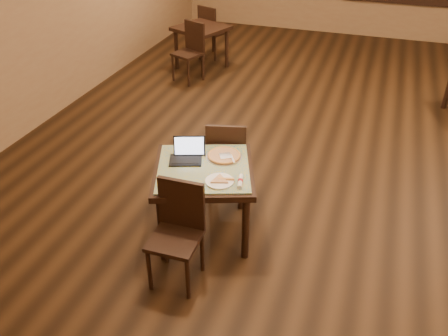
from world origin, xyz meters
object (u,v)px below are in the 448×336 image
(chair_main_near, at_px, (178,227))
(tiled_table, at_px, (204,177))
(laptop, at_px, (187,154))
(pizza_pan, at_px, (224,156))
(other_table_b_chair_far, at_px, (211,29))
(other_table_b_chair_near, at_px, (191,48))
(chair_main_far, at_px, (227,156))
(other_table_b, at_px, (201,34))

(chair_main_near, bearing_deg, tiled_table, 88.91)
(laptop, xyz_separation_m, pizza_pan, (0.32, 0.14, -0.05))
(pizza_pan, xyz_separation_m, other_table_b_chair_far, (-1.83, 4.61, -0.22))
(tiled_table, bearing_deg, pizza_pan, 43.60)
(other_table_b_chair_near, bearing_deg, chair_main_far, -40.37)
(pizza_pan, xyz_separation_m, other_table_b_chair_near, (-1.77, 3.47, -0.22))
(chair_main_near, xyz_separation_m, other_table_b_chair_near, (-1.65, 4.33, 0.01))
(other_table_b, bearing_deg, chair_main_far, -43.82)
(chair_main_near, distance_m, laptop, 0.79)
(other_table_b, relative_size, other_table_b_chair_near, 1.07)
(other_table_b, distance_m, other_table_b_chair_far, 0.58)
(chair_main_near, height_order, chair_main_far, same)
(chair_main_far, xyz_separation_m, laptop, (-0.22, -0.52, 0.28))
(laptop, xyz_separation_m, other_table_b_chair_near, (-1.45, 3.61, -0.27))
(laptop, bearing_deg, chair_main_near, -93.94)
(chair_main_far, distance_m, pizza_pan, 0.46)
(other_table_b_chair_near, distance_m, other_table_b_chair_far, 1.14)
(tiled_table, height_order, other_table_b_chair_near, other_table_b_chair_near)
(pizza_pan, xyz_separation_m, other_table_b, (-1.80, 4.04, -0.14))
(chair_main_near, height_order, other_table_b, chair_main_near)
(chair_main_far, xyz_separation_m, pizza_pan, (0.10, -0.38, 0.23))
(chair_main_near, relative_size, laptop, 2.65)
(tiled_table, bearing_deg, other_table_b_chair_far, 89.56)
(pizza_pan, height_order, other_table_b_chair_far, other_table_b_chair_far)
(chair_main_near, xyz_separation_m, chair_main_far, (0.02, 1.24, -0.00))
(laptop, height_order, pizza_pan, laptop)
(chair_main_near, relative_size, other_table_b, 0.91)
(chair_main_far, bearing_deg, laptop, 53.22)
(chair_main_near, distance_m, other_table_b, 5.18)
(pizza_pan, bearing_deg, chair_main_far, 104.77)
(other_table_b_chair_near, bearing_deg, laptop, -46.87)
(chair_main_far, relative_size, laptop, 2.65)
(chair_main_far, bearing_deg, other_table_b_chair_far, -81.68)
(pizza_pan, bearing_deg, other_table_b_chair_far, 111.63)
(tiled_table, height_order, other_table_b, tiled_table)
(pizza_pan, height_order, other_table_b, pizza_pan)
(pizza_pan, bearing_deg, other_table_b_chair_near, 116.97)
(chair_main_near, distance_m, pizza_pan, 0.90)
(chair_main_far, distance_m, other_table_b_chair_far, 4.57)
(tiled_table, xyz_separation_m, laptop, (-0.20, 0.10, 0.16))
(tiled_table, xyz_separation_m, other_table_b_chair_near, (-1.65, 3.71, -0.11))
(pizza_pan, bearing_deg, other_table_b, 113.98)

